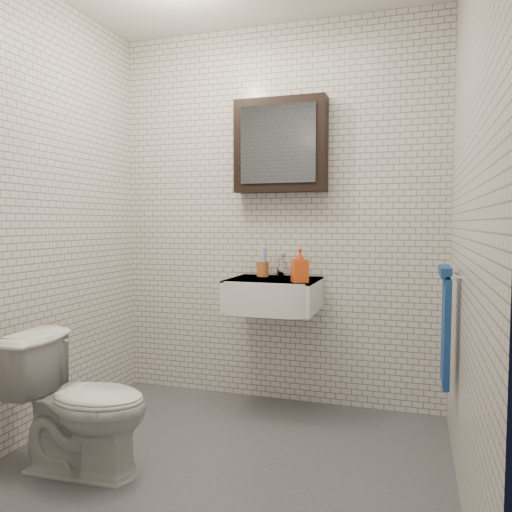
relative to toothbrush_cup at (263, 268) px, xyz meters
name	(u,v)px	position (x,y,z in m)	size (l,w,h in m)	color
ground	(221,465)	(0.06, -0.89, -0.90)	(2.20, 2.00, 0.01)	#46484D
room_shell	(220,167)	(0.06, -0.89, 0.56)	(2.22, 2.02, 2.51)	silver
washbasin	(272,294)	(0.11, -0.16, -0.15)	(0.55, 0.50, 0.20)	white
faucet	(280,266)	(0.11, 0.04, 0.01)	(0.06, 0.20, 0.15)	silver
mirror_cabinet	(280,146)	(0.11, 0.03, 0.80)	(0.60, 0.15, 0.60)	black
towel_rail	(446,320)	(1.10, -0.54, -0.18)	(0.09, 0.30, 0.58)	silver
toothbrush_cup	(263,268)	(0.00, 0.00, 0.00)	(0.10, 0.10, 0.22)	#B25E2C
soap_bottle	(300,265)	(0.31, -0.26, 0.05)	(0.09, 0.09, 0.20)	orange
toilet	(82,403)	(-0.56, -1.14, -0.57)	(0.37, 0.66, 0.67)	white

